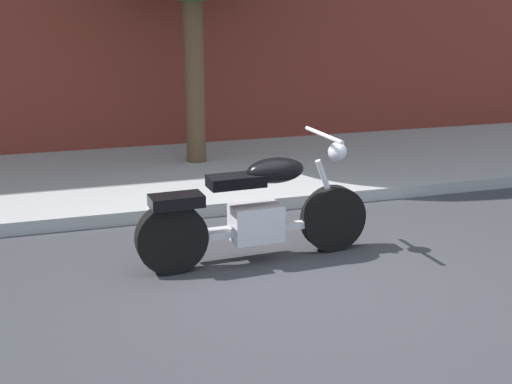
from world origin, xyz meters
name	(u,v)px	position (x,y,z in m)	size (l,w,h in m)	color
ground_plane	(299,274)	(0.00, 0.00, 0.00)	(60.00, 60.00, 0.00)	#38383D
sidewalk	(208,173)	(0.00, 3.29, 0.07)	(20.59, 3.16, 0.14)	#A5A5A5
motorcycle	(256,213)	(-0.26, 0.40, 0.44)	(2.12, 0.70, 1.11)	black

